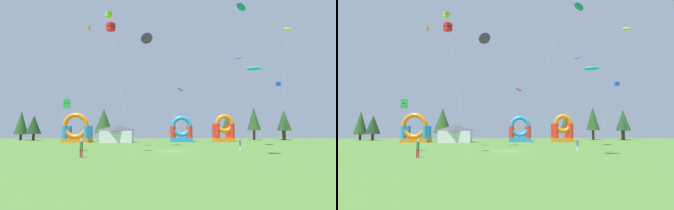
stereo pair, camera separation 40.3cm
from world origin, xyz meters
The scene contains 25 objects.
ground_plane centered at (0.00, 0.00, 0.00)m, with size 120.00×120.00×0.00m, color #47752D.
kite_yellow_parafoil centered at (24.81, 17.37, 23.50)m, with size 4.48×2.49×24.03m.
kite_pink_parafoil centered at (3.42, 31.48, 12.96)m, with size 4.12×6.12×13.60m.
kite_blue_box centered at (24.67, 22.93, 13.01)m, with size 6.03×1.54×13.45m.
kite_red_box centered at (-7.62, -3.84, 15.80)m, with size 3.65×3.15×16.32m.
kite_purple_parafoil centered at (16.82, 25.71, 19.55)m, with size 3.92×2.37×20.10m.
kite_cyan_parafoil centered at (15.44, 11.25, 13.88)m, with size 4.16×1.29×14.34m.
kite_green_box centered at (-13.91, -0.63, 6.34)m, with size 2.04×1.02×6.94m.
kite_orange_diamond centered at (-14.07, 10.16, 20.58)m, with size 2.69×7.97×21.30m.
kite_black_delta centered at (-3.61, 11.05, 18.85)m, with size 8.97×3.28×20.07m.
kite_lime_box centered at (-10.28, 8.38, 22.51)m, with size 6.05×5.38×22.99m.
kite_teal_parafoil centered at (12.90, 9.62, 24.65)m, with size 3.77×4.95×25.15m.
person_left_edge centered at (9.46, -0.26, 0.96)m, with size 0.35×0.35×1.62m.
person_near_camera centered at (-9.45, -9.14, 1.10)m, with size 0.32×0.32×1.86m.
inflatable_yellow_castle centered at (3.57, 30.36, 2.22)m, with size 5.29×4.47×6.26m.
inflatable_red_slide centered at (14.07, 31.03, 2.56)m, with size 4.84×4.63×6.70m.
inflatable_blue_arch centered at (-21.01, 28.17, 2.42)m, with size 6.27×4.62×6.81m.
festival_tent centered at (-11.58, 27.90, 2.02)m, with size 7.34×4.42×4.03m.
tree_row_0 centered at (-41.61, 44.05, 4.94)m, with size 3.79×3.79×8.33m.
tree_row_1 centered at (-36.71, 41.12, 4.34)m, with size 4.02×4.02×7.00m.
tree_row_2 centered at (-17.26, 40.40, 5.42)m, with size 5.04×5.04×8.85m.
tree_row_3 centered at (17.30, 41.91, 4.74)m, with size 3.01×3.01×7.10m.
tree_row_4 centered at (26.21, 45.13, 6.17)m, with size 3.97×3.97×9.67m.
tree_row_5 centered at (33.46, 41.87, 4.72)m, with size 2.78×2.78×6.83m.
tree_row_6 centered at (35.00, 44.59, 5.75)m, with size 4.17×4.17×8.98m.
Camera 2 is at (-0.75, -38.98, 2.83)m, focal length 30.48 mm.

